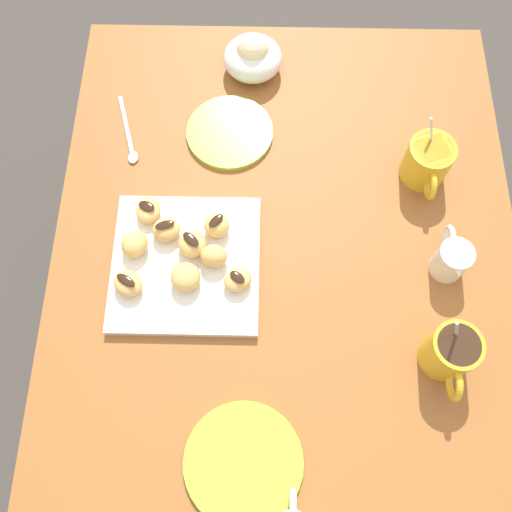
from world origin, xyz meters
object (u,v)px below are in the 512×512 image
Objects in this scene: pastry_plate_square at (186,264)px; beignet_3 at (128,284)px; cream_pitcher_white at (452,259)px; beignet_6 at (192,244)px; coffee_mug_mustard_right at (451,353)px; beignet_2 at (238,280)px; saucer_lime_left at (230,132)px; beignet_1 at (214,256)px; beignet_0 at (186,277)px; beignet_5 at (166,229)px; dining_table at (283,280)px; ice_cream_bowl at (253,56)px; beignet_4 at (217,226)px; beignet_8 at (148,210)px; beignet_7 at (135,244)px; saucer_lime_right at (243,463)px; coffee_mug_mustard_left at (428,161)px.

beignet_3 is at bearing -63.14° from pastry_plate_square.
cream_pitcher_white is 2.04× the size of beignet_6.
coffee_mug_mustard_right is 2.95× the size of beignet_2.
cream_pitcher_white reaches higher than saucer_lime_left.
pastry_plate_square is 0.10m from beignet_2.
beignet_1 is 0.89× the size of beignet_3.
beignet_1 reaches higher than beignet_0.
dining_table is at bearing 80.83° from beignet_5.
dining_table is 20.50× the size of beignet_0.
saucer_lime_left is 0.33m from beignet_0.
pastry_plate_square is 0.04m from beignet_0.
ice_cream_bowl is 0.39m from beignet_4.
coffee_mug_mustard_right is 2.83× the size of beignet_6.
beignet_8 is (-0.09, -0.54, -0.01)m from cream_pitcher_white.
ice_cream_bowl reaches higher than pastry_plate_square.
ice_cream_bowl reaches higher than beignet_5.
beignet_2 is at bearing -55.32° from dining_table.
beignet_2 is (0.04, 0.09, 0.02)m from pastry_plate_square.
beignet_5 is (0.39, -0.15, -0.01)m from ice_cream_bowl.
cream_pitcher_white is at bearing 87.92° from beignet_7.
pastry_plate_square is 1.39× the size of saucer_lime_right.
beignet_2 reaches higher than dining_table.
saucer_lime_right is at bearing 0.09° from ice_cream_bowl.
beignet_3 is at bearing -82.87° from beignet_0.
beignet_8 is (-0.13, -0.17, -0.00)m from beignet_2.
beignet_3 is (0.01, -0.10, -0.00)m from beignet_0.
beignet_4 is (-0.40, -0.06, 0.03)m from saucer_lime_right.
beignet_0 is 0.15m from beignet_8.
saucer_lime_right is (0.53, -0.33, -0.04)m from coffee_mug_mustard_left.
beignet_2 is at bearing -83.33° from cream_pitcher_white.
beignet_4 is (-0.11, 0.15, 0.00)m from beignet_3.
beignet_2 is at bearing 68.11° from pastry_plate_square.
dining_table is 8.26× the size of coffee_mug_mustard_left.
beignet_1 is 0.15m from beignet_3.
beignet_5 is at bearing -84.34° from beignet_4.
beignet_0 is 1.03× the size of beignet_6.
cream_pitcher_white reaches higher than beignet_0.
beignet_0 is (0.04, -0.46, -0.00)m from cream_pitcher_white.
coffee_mug_mustard_right is at bearing 65.51° from beignet_5.
beignet_1 is at bearing 54.01° from beignet_8.
beignet_0 reaches higher than saucer_lime_right.
pastry_plate_square is 5.09× the size of beignet_6.
beignet_5 is at bearing -120.05° from beignet_1.
dining_table is 22.89× the size of beignet_1.
ice_cream_bowl is 0.47m from beignet_7.
coffee_mug_mustard_right is 0.55m from beignet_3.
beignet_3 is at bearing -87.09° from beignet_2.
beignet_0 is at bearing -72.26° from dining_table.
dining_table is 0.22m from pastry_plate_square.
coffee_mug_mustard_left is at bearing -172.70° from cream_pitcher_white.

